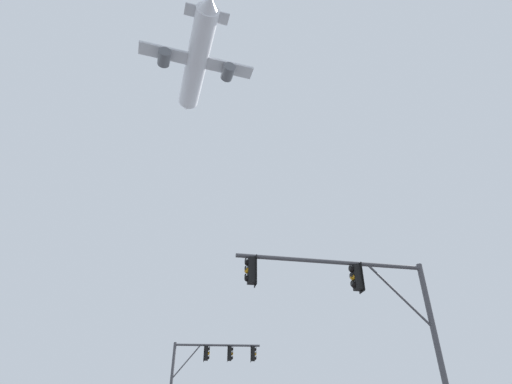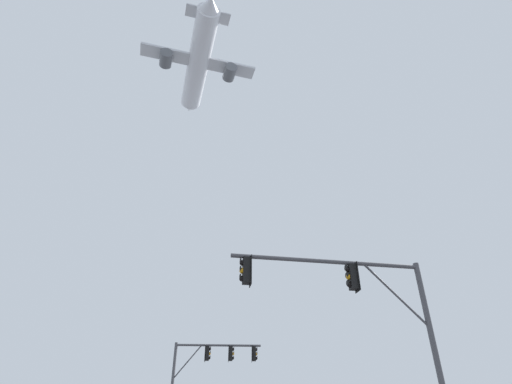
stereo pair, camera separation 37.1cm
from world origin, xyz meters
TOP-DOWN VIEW (x-y plane):
  - signal_pole_near at (2.98, 6.86)m, footprint 6.96×1.33m
  - signal_pole_far at (-3.71, 21.81)m, footprint 5.84×0.60m
  - airplane at (-8.82, 32.99)m, footprint 16.33×21.14m

SIDE VIEW (x-z plane):
  - signal_pole_far at x=-3.71m, z-range 1.76..8.23m
  - signal_pole_near at x=2.98m, z-range 1.70..8.30m
  - airplane at x=-8.82m, z-range 44.54..50.35m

